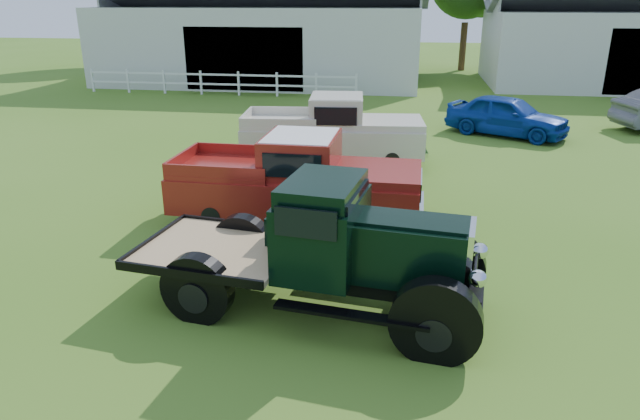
% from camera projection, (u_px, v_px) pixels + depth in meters
% --- Properties ---
extents(ground, '(120.00, 120.00, 0.00)m').
position_uv_depth(ground, '(297.00, 292.00, 9.60)').
color(ground, '#3D6B17').
extents(shed_left, '(18.80, 10.20, 5.60)m').
position_uv_depth(shed_left, '(266.00, 32.00, 33.73)').
color(shed_left, '#BABAB8').
rests_on(shed_left, ground).
extents(shed_right, '(16.80, 9.20, 5.20)m').
position_uv_depth(shed_right, '(638.00, 38.00, 31.62)').
color(shed_right, '#BABAB8').
rests_on(shed_right, ground).
extents(fence_rail, '(14.20, 0.16, 1.20)m').
position_uv_depth(fence_rail, '(220.00, 83.00, 29.09)').
color(fence_rail, white).
rests_on(fence_rail, ground).
extents(tree_c, '(5.40, 5.40, 9.00)m').
position_uv_depth(tree_c, '(467.00, 1.00, 37.84)').
color(tree_c, '#194211').
rests_on(tree_c, ground).
extents(vintage_flatbed, '(5.67, 2.83, 2.15)m').
position_uv_depth(vintage_flatbed, '(316.00, 246.00, 8.76)').
color(vintage_flatbed, black).
rests_on(vintage_flatbed, ground).
extents(red_pickup, '(5.50, 2.18, 2.00)m').
position_uv_depth(red_pickup, '(297.00, 179.00, 12.26)').
color(red_pickup, maroon).
rests_on(red_pickup, ground).
extents(white_pickup, '(5.61, 2.62, 2.00)m').
position_uv_depth(white_pickup, '(333.00, 131.00, 16.73)').
color(white_pickup, beige).
rests_on(white_pickup, ground).
extents(misc_car_blue, '(4.56, 3.53, 1.45)m').
position_uv_depth(misc_car_blue, '(507.00, 116.00, 20.35)').
color(misc_car_blue, navy).
rests_on(misc_car_blue, ground).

